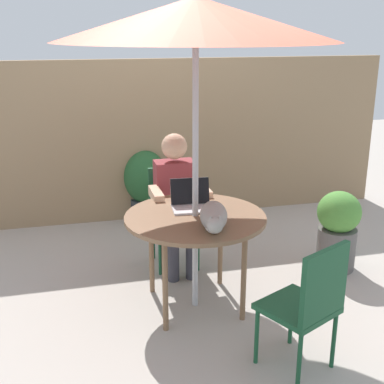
# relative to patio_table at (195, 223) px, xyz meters

# --- Properties ---
(ground_plane) EXTENTS (14.00, 14.00, 0.00)m
(ground_plane) POSITION_rel_patio_table_xyz_m (0.00, 0.00, -0.68)
(ground_plane) COLOR #ADA399
(fence_back) EXTENTS (5.41, 0.08, 1.75)m
(fence_back) POSITION_rel_patio_table_xyz_m (0.00, 2.02, 0.19)
(fence_back) COLOR #937756
(fence_back) RESTS_ON ground
(patio_table) EXTENTS (1.05, 1.05, 0.74)m
(patio_table) POSITION_rel_patio_table_xyz_m (0.00, 0.00, 0.00)
(patio_table) COLOR brown
(patio_table) RESTS_ON ground
(patio_umbrella) EXTENTS (1.91, 1.91, 2.26)m
(patio_umbrella) POSITION_rel_patio_table_xyz_m (0.00, 0.00, 1.43)
(patio_umbrella) COLOR #B7B7BC
(patio_umbrella) RESTS_ON ground
(chair_occupied) EXTENTS (0.40, 0.40, 0.87)m
(chair_occupied) POSITION_rel_patio_table_xyz_m (0.00, 0.82, -0.18)
(chair_occupied) COLOR #194C2D
(chair_occupied) RESTS_ON ground
(chair_empty) EXTENTS (0.54, 0.54, 0.87)m
(chair_empty) POSITION_rel_patio_table_xyz_m (0.47, -0.95, -0.18)
(chair_empty) COLOR #194C2D
(chair_empty) RESTS_ON ground
(person_seated) EXTENTS (0.48, 0.48, 1.21)m
(person_seated) POSITION_rel_patio_table_xyz_m (0.00, 0.66, -0.01)
(person_seated) COLOR maroon
(person_seated) RESTS_ON ground
(laptop) EXTENTS (0.32, 0.27, 0.21)m
(laptop) POSITION_rel_patio_table_xyz_m (0.01, 0.18, 0.12)
(laptop) COLOR silver
(laptop) RESTS_ON patio_table
(cat) EXTENTS (0.28, 0.63, 0.17)m
(cat) POSITION_rel_patio_table_xyz_m (0.06, -0.28, 0.14)
(cat) COLOR gray
(cat) RESTS_ON patio_table
(potted_plant_near_fence) EXTENTS (0.48, 0.48, 0.78)m
(potted_plant_near_fence) POSITION_rel_patio_table_xyz_m (-0.07, 1.98, -0.26)
(potted_plant_near_fence) COLOR #33383D
(potted_plant_near_fence) RESTS_ON ground
(potted_plant_by_chair) EXTENTS (0.38, 0.38, 0.72)m
(potted_plant_by_chair) POSITION_rel_patio_table_xyz_m (1.37, 0.32, -0.31)
(potted_plant_by_chair) COLOR #595654
(potted_plant_by_chair) RESTS_ON ground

